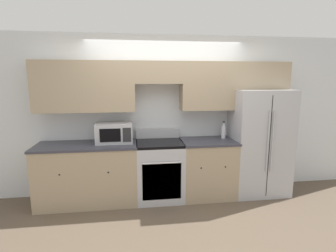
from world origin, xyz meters
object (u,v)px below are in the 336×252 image
(oven_range, at_px, (160,170))
(refrigerator, at_px, (259,142))
(microwave, at_px, (114,133))
(bottle, at_px, (223,132))

(oven_range, xyz_separation_m, refrigerator, (1.66, 0.04, 0.40))
(microwave, bearing_deg, oven_range, -5.49)
(refrigerator, distance_m, microwave, 2.37)
(oven_range, distance_m, microwave, 0.93)
(oven_range, bearing_deg, microwave, 174.51)
(refrigerator, relative_size, bottle, 6.07)
(oven_range, height_order, bottle, bottle)
(oven_range, bearing_deg, refrigerator, 1.31)
(oven_range, bearing_deg, bottle, 6.04)
(bottle, bearing_deg, oven_range, -173.96)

